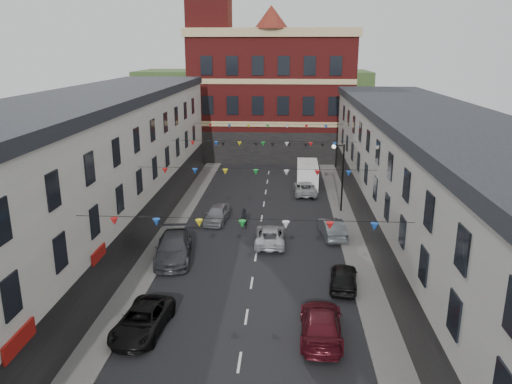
% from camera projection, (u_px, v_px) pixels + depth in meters
% --- Properties ---
extents(ground, '(160.00, 160.00, 0.00)m').
position_uv_depth(ground, '(252.00, 283.00, 30.31)').
color(ground, black).
rests_on(ground, ground).
extents(pavement_left, '(1.80, 64.00, 0.15)m').
position_uv_depth(pavement_left, '(149.00, 265.00, 32.62)').
color(pavement_left, '#605E5B').
rests_on(pavement_left, ground).
extents(pavement_right, '(1.80, 64.00, 0.15)m').
position_uv_depth(pavement_right, '(362.00, 271.00, 31.80)').
color(pavement_right, '#605E5B').
rests_on(pavement_right, ground).
extents(terrace_left, '(8.40, 56.00, 10.70)m').
position_uv_depth(terrace_left, '(61.00, 191.00, 30.49)').
color(terrace_left, beige).
rests_on(terrace_left, ground).
extents(terrace_right, '(8.40, 56.00, 9.70)m').
position_uv_depth(terrace_right, '(453.00, 206.00, 29.23)').
color(terrace_right, '#B6B3AA').
rests_on(terrace_right, ground).
extents(civic_building, '(20.60, 13.30, 18.50)m').
position_uv_depth(civic_building, '(272.00, 93.00, 64.45)').
color(civic_building, maroon).
rests_on(civic_building, ground).
extents(clock_tower, '(5.60, 5.60, 30.00)m').
position_uv_depth(clock_tower, '(210.00, 38.00, 60.18)').
color(clock_tower, maroon).
rests_on(clock_tower, ground).
extents(distant_hill, '(40.00, 14.00, 10.00)m').
position_uv_depth(distant_hill, '(254.00, 99.00, 88.62)').
color(distant_hill, '#334F25').
rests_on(distant_hill, ground).
extents(street_lamp, '(1.10, 0.36, 6.00)m').
position_uv_depth(street_lamp, '(340.00, 169.00, 42.27)').
color(street_lamp, black).
rests_on(street_lamp, ground).
extents(car_left_c, '(2.62, 4.90, 1.31)m').
position_uv_depth(car_left_c, '(142.00, 320.00, 24.89)').
color(car_left_c, black).
rests_on(car_left_c, ground).
extents(car_left_d, '(3.04, 5.89, 1.63)m').
position_uv_depth(car_left_d, '(173.00, 248.00, 33.49)').
color(car_left_d, '#3B3D43').
rests_on(car_left_d, ground).
extents(car_left_e, '(2.01, 4.22, 1.39)m').
position_uv_depth(car_left_e, '(217.00, 214.00, 40.78)').
color(car_left_e, gray).
rests_on(car_left_e, ground).
extents(car_right_c, '(2.24, 5.10, 1.46)m').
position_uv_depth(car_right_c, '(321.00, 324.00, 24.46)').
color(car_right_c, '#53101A').
rests_on(car_right_c, ground).
extents(car_right_d, '(2.01, 4.04, 1.32)m').
position_uv_depth(car_right_d, '(344.00, 277.00, 29.54)').
color(car_right_d, black).
rests_on(car_right_d, ground).
extents(car_right_e, '(2.04, 4.46, 1.42)m').
position_uv_depth(car_right_e, '(332.00, 228.00, 37.53)').
color(car_right_e, '#54595D').
rests_on(car_right_e, ground).
extents(car_right_f, '(2.25, 4.63, 1.27)m').
position_uv_depth(car_right_f, '(305.00, 188.00, 48.57)').
color(car_right_f, '#A3A6A8').
rests_on(car_right_f, ground).
extents(moving_car, '(2.15, 4.63, 1.28)m').
position_uv_depth(moving_car, '(270.00, 235.00, 36.24)').
color(moving_car, silver).
rests_on(moving_car, ground).
extents(white_van, '(2.17, 5.45, 2.40)m').
position_uv_depth(white_van, '(307.00, 174.00, 51.46)').
color(white_van, white).
rests_on(white_van, ground).
extents(pedestrian, '(0.72, 0.62, 1.67)m').
position_uv_depth(pedestrian, '(244.00, 219.00, 39.21)').
color(pedestrian, black).
rests_on(pedestrian, ground).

